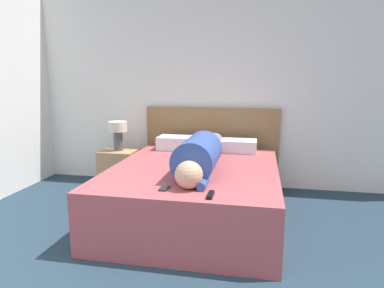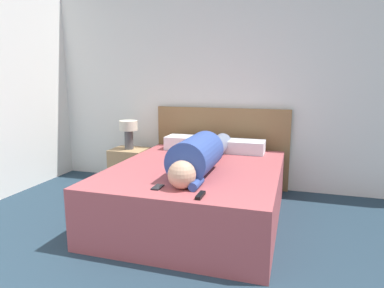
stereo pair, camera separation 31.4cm
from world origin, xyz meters
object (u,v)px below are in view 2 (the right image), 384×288
at_px(table_lamp, 129,130).
at_px(person_lying, 201,155).
at_px(nightstand, 130,167).
at_px(bed, 196,192).
at_px(pillow_near_headboard, 187,143).
at_px(pillow_second, 244,147).
at_px(cell_phone, 158,187).
at_px(tv_remote, 200,195).

distance_m(table_lamp, person_lying, 1.49).
bearing_deg(nightstand, bed, -34.18).
bearing_deg(bed, nightstand, 145.82).
bearing_deg(pillow_near_headboard, pillow_second, 0.00).
relative_size(pillow_near_headboard, pillow_second, 1.05).
bearing_deg(pillow_near_headboard, table_lamp, -178.74).
bearing_deg(cell_phone, tv_remote, -14.96).
bearing_deg(table_lamp, tv_remote, -48.69).
xyz_separation_m(nightstand, pillow_second, (1.46, 0.02, 0.36)).
relative_size(nightstand, person_lying, 0.30).
xyz_separation_m(person_lying, cell_phone, (-0.19, -0.60, -0.14)).
relative_size(person_lying, pillow_near_headboard, 3.28).
height_order(nightstand, table_lamp, table_lamp).
xyz_separation_m(table_lamp, pillow_near_headboard, (0.78, 0.02, -0.12)).
distance_m(bed, cell_phone, 0.78).
distance_m(pillow_second, tv_remote, 1.60).
height_order(person_lying, pillow_near_headboard, person_lying).
bearing_deg(pillow_near_headboard, nightstand, -178.74).
bearing_deg(cell_phone, person_lying, 72.59).
xyz_separation_m(bed, table_lamp, (-1.12, 0.76, 0.47)).
relative_size(person_lying, tv_remote, 10.90).
bearing_deg(pillow_second, nightstand, -179.33).
distance_m(person_lying, tv_remote, 0.73).
bearing_deg(tv_remote, pillow_near_headboard, 110.97).
relative_size(nightstand, tv_remote, 3.23).
bearing_deg(person_lying, table_lamp, 143.56).
bearing_deg(pillow_second, bed, -113.75).
bearing_deg(pillow_near_headboard, person_lying, -64.90).
height_order(bed, tv_remote, tv_remote).
xyz_separation_m(pillow_second, cell_phone, (-0.45, -1.50, -0.06)).
bearing_deg(table_lamp, person_lying, -36.44).
bearing_deg(nightstand, person_lying, -36.44).
height_order(bed, person_lying, person_lying).
xyz_separation_m(table_lamp, pillow_second, (1.46, 0.02, -0.13)).
relative_size(person_lying, cell_phone, 12.58).
bearing_deg(person_lying, pillow_second, 74.02).
xyz_separation_m(nightstand, tv_remote, (1.39, -1.58, 0.30)).
height_order(bed, nightstand, bed).
relative_size(table_lamp, pillow_second, 0.77).
relative_size(bed, pillow_second, 4.08).
bearing_deg(table_lamp, cell_phone, -55.61).
xyz_separation_m(bed, pillow_second, (0.34, 0.78, 0.33)).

